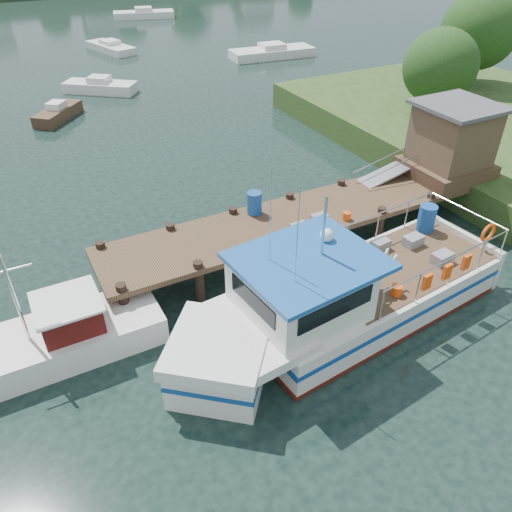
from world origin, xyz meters
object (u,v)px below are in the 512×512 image
moored_far (144,14)px  moored_c (272,52)px  work_boat (47,342)px  dock (403,168)px  moored_b (100,86)px  moored_d (111,47)px  moored_rowboat (58,113)px  lobster_boat (337,300)px

moored_far → moored_c: (4.21, -23.56, -0.01)m
work_boat → dock: bearing=6.1°
moored_c → moored_b: bearing=-153.0°
moored_c → moored_d: 14.89m
moored_rowboat → moored_b: (3.66, 4.33, 0.01)m
moored_rowboat → moored_d: (7.47, 16.26, -0.04)m
moored_b → moored_d: size_ratio=0.83×
moored_b → moored_d: (3.81, 11.94, -0.05)m
moored_b → moored_d: moored_b is taller
work_boat → moored_b: (7.52, 24.99, -0.19)m
lobster_boat → moored_rowboat: 23.88m
work_boat → moored_c: bearing=50.0°
moored_rowboat → moored_far: 34.52m
moored_rowboat → moored_far: (15.24, 30.98, 0.04)m
moored_c → moored_d: size_ratio=1.25×
lobster_boat → moored_d: 39.87m
dock → moored_b: 24.44m
dock → lobster_boat: 7.75m
dock → moored_b: size_ratio=3.30×
dock → moored_c: size_ratio=2.20×
work_boat → moored_rowboat: 21.02m
moored_d → dock: bearing=-71.4°
dock → moored_rowboat: (-10.56, 19.05, -1.84)m
dock → moored_far: dock is taller
work_boat → moored_far: size_ratio=0.97×
moored_far → moored_c: moored_far is taller
lobster_boat → work_boat: bearing=155.2°
moored_rowboat → moored_b: moored_b is taller
lobster_boat → moored_d: bearing=79.6°
lobster_boat → moored_rowboat: bearing=94.6°
work_boat → moored_b: size_ratio=1.43×
moored_b → moored_d: bearing=75.2°
dock → moored_b: bearing=106.4°
work_boat → moored_d: 38.63m
moored_far → moored_b: (-11.58, -26.66, -0.03)m
work_boat → moored_c: work_boat is taller
dock → moored_d: dock is taller
moored_rowboat → moored_far: bearing=45.1°
dock → work_boat: dock is taller
dock → work_boat: bearing=-173.6°
lobster_boat → moored_b: size_ratio=2.43×
lobster_boat → moored_far: size_ratio=1.66×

